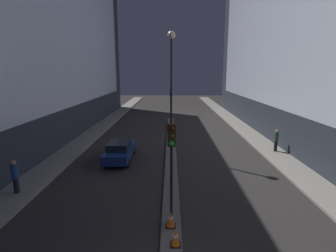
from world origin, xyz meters
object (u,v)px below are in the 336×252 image
Objects in this scene: traffic_light_mid at (171,98)px; car_left_lane at (120,150)px; traffic_light_near at (171,152)px; traffic_cone_near at (176,237)px; traffic_cone_far at (171,219)px; pedestrian_on_right_sidewalk at (276,140)px; pedestrian_on_left_sidewalk at (15,176)px; street_lamp at (171,71)px.

traffic_light_mid is 13.63m from car_left_lane.
car_left_lane is at bearing 114.17° from traffic_light_near.
traffic_cone_near is (0.16, -1.44, -2.81)m from traffic_light_near.
traffic_cone_far is (-0.03, -0.25, -2.80)m from traffic_light_near.
traffic_light_mid is 2.41× the size of pedestrian_on_right_sidewalk.
traffic_cone_far is (-0.19, 1.19, 0.01)m from traffic_cone_near.
traffic_cone_near is (0.16, -22.64, -2.81)m from traffic_light_mid.
traffic_light_near is 13.45m from pedestrian_on_right_sidewalk.
traffic_light_near is 2.82m from traffic_cone_far.
pedestrian_on_left_sidewalk reaches higher than car_left_lane.
car_left_lane is at bearing 113.39° from traffic_cone_far.
pedestrian_on_right_sidewalk is at bearing 9.14° from car_left_lane.
traffic_cone_near is 9.31m from pedestrian_on_left_sidewalk.
traffic_cone_far is 9.36m from car_left_lane.
car_left_lane is (-3.90, 9.78, 0.29)m from traffic_cone_near.
pedestrian_on_left_sidewalk is (-8.30, 4.17, 0.62)m from traffic_cone_near.
traffic_cone_near is at bearing -26.69° from pedestrian_on_left_sidewalk.
traffic_light_mid is 20.30m from pedestrian_on_left_sidewalk.
traffic_cone_far is (-0.03, -9.82, -5.97)m from street_lamp.
traffic_cone_near is 0.37× the size of pedestrian_on_left_sidewalk.
traffic_cone_far is 0.15× the size of car_left_lane.
traffic_cone_near is (0.16, -11.01, -5.98)m from street_lamp.
traffic_cone_near is 1.21m from traffic_cone_far.
car_left_lane is at bearing -161.73° from street_lamp.
pedestrian_on_right_sidewalk is at bearing 4.87° from street_lamp.
street_lamp is at bearing 90.83° from traffic_cone_near.
pedestrian_on_right_sidewalk is at bearing 50.86° from traffic_light_near.
pedestrian_on_left_sidewalk is (-4.39, -5.61, 0.33)m from car_left_lane.
street_lamp is 1.96× the size of car_left_lane.
street_lamp is 6.92m from car_left_lane.
pedestrian_on_right_sidewalk is (8.37, 0.71, -5.36)m from street_lamp.
pedestrian_on_left_sidewalk is (-8.14, -18.47, -2.20)m from traffic_light_mid.
street_lamp is at bearing 89.83° from traffic_cone_far.
traffic_cone_near is 10.53m from car_left_lane.
traffic_light_mid is 13.93m from pedestrian_on_right_sidewalk.
traffic_cone_far is at bearing -90.08° from traffic_light_mid.
street_lamp is 11.49m from traffic_cone_far.
car_left_lane reaches higher than traffic_cone_far.
traffic_light_near is 2.39× the size of pedestrian_on_left_sidewalk.
pedestrian_on_right_sidewalk is (8.21, 11.73, 0.61)m from traffic_cone_near.
traffic_light_near is 1.00× the size of traffic_light_mid.
pedestrian_on_left_sidewalk is at bearing -113.78° from traffic_light_mid.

